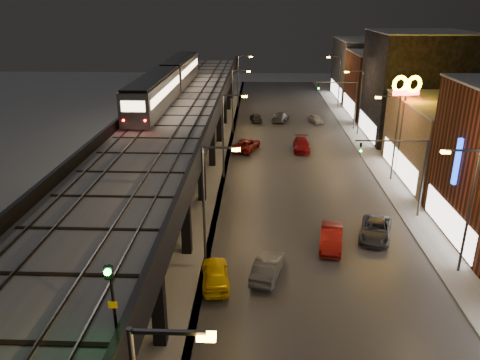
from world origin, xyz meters
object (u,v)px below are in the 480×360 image
object	(u,v)px
subway_train	(169,80)
car_onc_silver	(331,238)
car_near_white	(268,268)
car_onc_red	(316,119)
car_onc_white	(302,145)
car_far_white	(256,118)
rail_signal	(111,286)
car_onc_dark	(375,230)
car_mid_dark	(280,117)
car_mid_silver	(246,145)
car_taxi	(215,275)

from	to	relation	value
subway_train	car_onc_silver	size ratio (longest dim) A/B	7.76
car_near_white	car_onc_red	size ratio (longest dim) A/B	1.22
car_onc_red	car_onc_white	bearing A→B (deg)	-120.62
car_near_white	car_far_white	distance (m)	44.17
rail_signal	car_onc_dark	size ratio (longest dim) A/B	0.55
rail_signal	car_far_white	bearing A→B (deg)	85.41
car_onc_silver	car_mid_dark	bearing A→B (deg)	102.85
rail_signal	car_onc_dark	bearing A→B (deg)	54.39
car_near_white	car_far_white	world-z (taller)	car_near_white
car_onc_red	rail_signal	bearing A→B (deg)	-120.97
car_onc_white	car_onc_red	bearing A→B (deg)	79.98
car_mid_silver	car_onc_white	bearing A→B (deg)	-160.34
car_taxi	car_onc_silver	size ratio (longest dim) A/B	0.96
subway_train	car_onc_red	world-z (taller)	subway_train
subway_train	car_far_white	xyz separation A→B (m)	(11.09, 12.21, -7.72)
car_taxi	car_onc_silver	xyz separation A→B (m)	(8.40, 5.39, 0.01)
rail_signal	car_onc_red	size ratio (longest dim) A/B	0.75
rail_signal	car_taxi	distance (m)	15.43
rail_signal	car_onc_white	world-z (taller)	rail_signal
car_near_white	car_taxi	bearing A→B (deg)	31.08
car_mid_dark	car_far_white	xyz separation A→B (m)	(-3.80, -0.43, -0.03)
car_far_white	car_onc_dark	distance (m)	39.41
car_taxi	car_near_white	size ratio (longest dim) A/B	1.00
subway_train	car_mid_dark	bearing A→B (deg)	40.31
car_taxi	car_onc_red	xyz separation A→B (m)	(11.65, 44.93, -0.14)
rail_signal	car_mid_dark	distance (m)	59.89
car_near_white	car_onc_dark	xyz separation A→B (m)	(8.65, 5.98, -0.04)
car_onc_silver	car_taxi	bearing A→B (deg)	-137.60
rail_signal	car_onc_dark	xyz separation A→B (m)	(14.44, 20.15, -7.87)
car_taxi	car_near_white	world-z (taller)	car_taxi
car_mid_silver	car_onc_white	size ratio (longest dim) A/B	1.04
subway_train	car_taxi	distance (m)	34.99
car_mid_dark	car_onc_dark	distance (m)	39.06
car_taxi	car_mid_dark	bearing A→B (deg)	-104.80
car_onc_red	car_taxi	bearing A→B (deg)	-121.99
rail_signal	car_onc_red	bearing A→B (deg)	76.48
car_taxi	car_onc_red	world-z (taller)	car_taxi
car_far_white	car_onc_red	world-z (taller)	car_far_white
car_onc_silver	car_onc_white	bearing A→B (deg)	100.08
car_mid_dark	car_onc_red	size ratio (longest dim) A/B	1.34
car_far_white	car_onc_dark	size ratio (longest dim) A/B	0.79
subway_train	car_mid_silver	world-z (taller)	subway_train
car_onc_dark	car_taxi	bearing A→B (deg)	-133.07
subway_train	car_far_white	distance (m)	18.21
subway_train	car_onc_white	size ratio (longest dim) A/B	7.15
car_mid_dark	subway_train	bearing A→B (deg)	55.53
car_mid_dark	car_mid_silver	bearing A→B (deg)	87.57
car_onc_white	car_onc_red	xyz separation A→B (m)	(3.41, 14.59, -0.11)
car_taxi	car_far_white	xyz separation A→B (m)	(2.39, 45.23, -0.08)
car_mid_dark	car_onc_silver	bearing A→B (deg)	108.37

